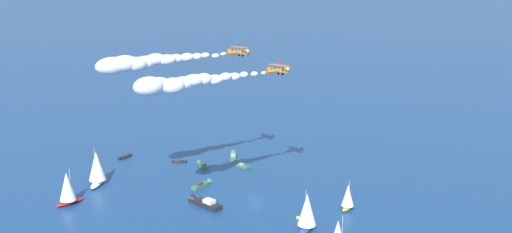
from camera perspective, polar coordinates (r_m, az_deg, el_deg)
ground_plane at (r=171.12m, az=-0.13°, el=-7.85°), size 2000.00×2000.00×0.00m
motorboat_near_centre at (r=167.25m, az=-4.97°, el=-8.15°), size 10.18×8.60×3.10m
sailboat_far_port at (r=185.82m, az=-14.88°, el=-4.71°), size 5.08×9.21×11.86m
motorboat_far_stbd at (r=195.29m, az=-1.11°, el=-4.77°), size 5.66×4.36×1.67m
motorboat_inshore at (r=205.51m, az=-2.18°, el=-3.72°), size 2.85×7.89×2.24m
motorboat_offshore at (r=180.75m, az=-5.13°, el=-6.44°), size 5.30×7.45×2.16m
motorboat_trailing at (r=209.45m, az=-12.37°, el=-3.76°), size 3.90×5.62×1.62m
sailboat_mid_cluster at (r=151.40m, az=4.85°, el=-8.97°), size 6.00×8.84×11.00m
sailboat_outer_ring_a at (r=173.78m, az=-17.47°, el=-6.51°), size 6.97×7.70×10.49m
motorboat_outer_ring_b at (r=197.54m, az=-5.14°, el=-4.58°), size 4.81×6.44×1.89m
motorboat_outer_ring_d at (r=201.87m, az=-7.24°, el=-4.25°), size 4.98×1.33×1.44m
sailboat_outer_ring_e at (r=165.13m, az=8.71°, el=-7.53°), size 4.72×6.26×7.99m
marker_buoy at (r=159.04m, az=4.00°, el=-9.57°), size 1.10×1.10×2.10m
biplane_lead at (r=166.46m, az=-1.62°, el=6.19°), size 6.69×6.51×3.61m
wingwalker_lead at (r=166.28m, az=-1.65°, el=6.93°), size 1.03×1.21×1.53m
smoke_trail_lead at (r=152.31m, az=-11.12°, el=5.03°), size 30.49×25.97×4.93m
biplane_wingman at (r=155.26m, az=2.18°, el=4.45°), size 6.69×6.51×3.61m
wingwalker_wingman at (r=155.01m, az=2.16°, el=5.24°), size 1.03×1.21×1.53m
smoke_trail_wingman at (r=139.66m, az=-7.59°, el=3.11°), size 29.71×25.74×4.93m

